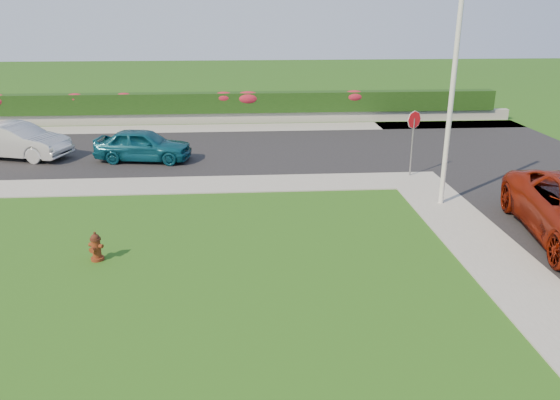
{
  "coord_description": "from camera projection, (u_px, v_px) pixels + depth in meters",
  "views": [
    {
      "loc": [
        0.49,
        -10.31,
        6.18
      ],
      "look_at": [
        1.54,
        4.61,
        0.9
      ],
      "focal_mm": 35.0,
      "sensor_mm": 36.0,
      "label": 1
    }
  ],
  "objects": [
    {
      "name": "flower_clump_b",
      "position": [
        75.0,
        98.0,
        29.94
      ],
      "size": [
        1.11,
        0.71,
        0.55
      ],
      "primitive_type": "ellipsoid",
      "color": "#B41F34",
      "rests_on": "hedge"
    },
    {
      "name": "stop_sign",
      "position": [
        414.0,
        128.0,
        20.56
      ],
      "size": [
        0.62,
        0.35,
        2.56
      ],
      "rotation": [
        0.0,
        0.0,
        0.12
      ],
      "color": "slate",
      "rests_on": "ground"
    },
    {
      "name": "retaining_wall",
      "position": [
        216.0,
        118.0,
        30.84
      ],
      "size": [
        34.0,
        0.4,
        0.6
      ],
      "primitive_type": "cube",
      "color": "gray",
      "rests_on": "ground"
    },
    {
      "name": "flower_clump_d",
      "position": [
        224.0,
        97.0,
        30.49
      ],
      "size": [
        1.23,
        0.79,
        0.62
      ],
      "primitive_type": "ellipsoid",
      "color": "#B41F34",
      "rests_on": "hedge"
    },
    {
      "name": "hedge",
      "position": [
        215.0,
        103.0,
        30.65
      ],
      "size": [
        32.0,
        0.9,
        1.1
      ],
      "primitive_type": "cube",
      "color": "black",
      "rests_on": "retaining_wall"
    },
    {
      "name": "utility_pole",
      "position": [
        450.0,
        107.0,
        17.11
      ],
      "size": [
        0.16,
        0.16,
        6.45
      ],
      "primitive_type": "cylinder",
      "color": "silver",
      "rests_on": "ground"
    },
    {
      "name": "sidewalk_far",
      "position": [
        65.0,
        188.0,
        19.79
      ],
      "size": [
        24.0,
        2.0,
        0.04
      ],
      "primitive_type": "cube",
      "color": "gray",
      "rests_on": "ground"
    },
    {
      "name": "street_far",
      "position": [
        121.0,
        153.0,
        24.56
      ],
      "size": [
        26.0,
        8.0,
        0.04
      ],
      "primitive_type": "cube",
      "color": "black",
      "rests_on": "ground"
    },
    {
      "name": "sedan_silver",
      "position": [
        16.0,
        141.0,
        23.39
      ],
      "size": [
        4.82,
        2.88,
        1.5
      ],
      "primitive_type": "imported",
      "rotation": [
        0.0,
        0.0,
        1.27
      ],
      "color": "#B3B8BC",
      "rests_on": "street_far"
    },
    {
      "name": "sedan_teal",
      "position": [
        143.0,
        145.0,
        22.98
      ],
      "size": [
        4.21,
        2.21,
        1.37
      ],
      "primitive_type": "imported",
      "rotation": [
        0.0,
        0.0,
        1.42
      ],
      "color": "#0B4559",
      "rests_on": "street_far"
    },
    {
      "name": "flower_clump_e",
      "position": [
        248.0,
        98.0,
        30.59
      ],
      "size": [
        1.48,
        0.95,
        0.74
      ],
      "primitive_type": "ellipsoid",
      "color": "#B41F34",
      "rests_on": "hedge"
    },
    {
      "name": "curb_corner",
      "position": [
        416.0,
        180.0,
        20.64
      ],
      "size": [
        2.0,
        2.0,
        0.04
      ],
      "primitive_type": "cube",
      "color": "gray",
      "rests_on": "ground"
    },
    {
      "name": "fire_hydrant",
      "position": [
        96.0,
        247.0,
        14.02
      ],
      "size": [
        0.4,
        0.39,
        0.78
      ],
      "rotation": [
        0.0,
        0.0,
        -0.39
      ],
      "color": "#4A100B",
      "rests_on": "ground"
    },
    {
      "name": "ground",
      "position": [
        224.0,
        312.0,
        11.72
      ],
      "size": [
        120.0,
        120.0,
        0.0
      ],
      "primitive_type": "plane",
      "color": "black",
      "rests_on": "ground"
    },
    {
      "name": "flower_clump_c",
      "position": [
        124.0,
        98.0,
        30.12
      ],
      "size": [
        1.07,
        0.69,
        0.54
      ],
      "primitive_type": "ellipsoid",
      "color": "#B41F34",
      "rests_on": "hedge"
    },
    {
      "name": "sidewalk_beyond",
      "position": [
        215.0,
        128.0,
        29.52
      ],
      "size": [
        34.0,
        2.0,
        0.04
      ],
      "primitive_type": "cube",
      "color": "gray",
      "rests_on": "ground"
    },
    {
      "name": "flower_clump_f",
      "position": [
        354.0,
        96.0,
        30.98
      ],
      "size": [
        1.34,
        0.86,
        0.67
      ],
      "primitive_type": "ellipsoid",
      "color": "#B41F34",
      "rests_on": "hedge"
    }
  ]
}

